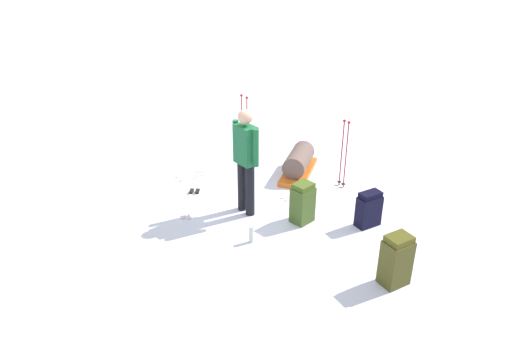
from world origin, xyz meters
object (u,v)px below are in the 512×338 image
Objects in this scene: ski_pair_near at (195,192)px; backpack_large_dark at (369,209)px; skier_standing at (246,157)px; thermos_bottle at (251,234)px; gear_sled at (299,163)px; backpack_small_spare at (396,260)px; ski_poles_planted_near at (244,128)px; backpack_bright at (303,203)px; ski_poles_planted_far at (344,150)px.

ski_pair_near is 2.93× the size of backpack_large_dark.
skier_standing is 1.03× the size of ski_pair_near.
thermos_bottle is (1.70, 0.43, 0.12)m from ski_pair_near.
backpack_large_dark is 1.96m from gear_sled.
backpack_large_dark is 0.45× the size of gear_sled.
ski_poles_planted_near reaches higher than backpack_small_spare.
ski_pair_near is 3.65m from backpack_small_spare.
backpack_small_spare is at bearing 43.56° from thermos_bottle.
backpack_small_spare is 3.95m from ski_poles_planted_near.
skier_standing is 1.18m from thermos_bottle.
ski_poles_planted_near is (-2.60, -1.07, 0.50)m from backpack_large_dark.
skier_standing is 1.36× the size of gear_sled.
backpack_bright is 0.93× the size of backpack_small_spare.
backpack_bright is 1.78m from backpack_small_spare.
skier_standing is 2.62× the size of backpack_bright.
ski_pair_near is at bearing -104.17° from ski_poles_planted_far.
backpack_bright is at bearing -22.53° from gear_sled.
thermos_bottle is (1.07, -2.05, -0.55)m from ski_poles_planted_far.
ski_poles_planted_near is (-1.60, 0.52, -0.18)m from skier_standing.
backpack_small_spare reaches higher than thermos_bottle.
backpack_large_dark reaches higher than thermos_bottle.
gear_sled is 2.34m from thermos_bottle.
skier_standing is 1.43m from ski_pair_near.
backpack_large_dark reaches higher than ski_pair_near.
ski_poles_planted_near is 2.61m from thermos_bottle.
backpack_bright is 0.47× the size of ski_poles_planted_near.
ski_poles_planted_near is at bearing 163.37° from thermos_bottle.
skier_standing reaches higher than backpack_small_spare.
ski_poles_planted_far is at bearing 97.74° from skier_standing.
backpack_small_spare is at bearing 9.64° from ski_poles_planted_near.
skier_standing is at bearing -54.78° from gear_sled.
backpack_bright is 2.21m from ski_poles_planted_near.
ski_poles_planted_far reaches higher than ski_pair_near.
ski_poles_planted_far is 0.97m from gear_sled.
ski_pair_near is 1.75m from thermos_bottle.
backpack_small_spare is at bearing -18.03° from backpack_large_dark.
ski_poles_planted_far is (0.62, 2.47, 0.67)m from ski_pair_near.
ski_poles_planted_near is at bearing -129.01° from gear_sled.
backpack_bright is at bearing -116.53° from backpack_large_dark.
backpack_bright reaches higher than backpack_large_dark.
backpack_large_dark is (1.00, 1.59, -0.68)m from skier_standing.
backpack_bright is at bearing 43.08° from ski_pair_near.
ski_poles_planted_far reaches higher than backpack_large_dark.
skier_standing is at bearing -82.26° from ski_poles_planted_far.
ski_poles_planted_far is at bearing 168.65° from backpack_large_dark.
thermos_bottle is (0.26, -0.91, -0.19)m from backpack_bright.
gear_sled reaches higher than ski_pair_near.
skier_standing is at bearing -152.62° from backpack_small_spare.
ski_poles_planted_far is 4.69× the size of thermos_bottle.
ski_pair_near is 2.64m from ski_poles_planted_far.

